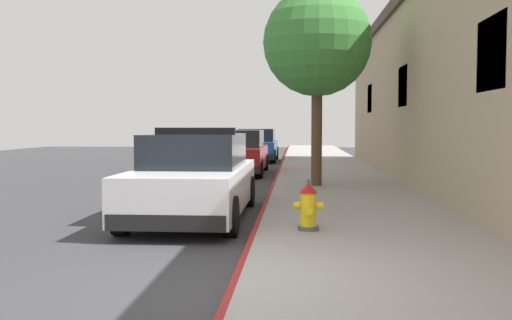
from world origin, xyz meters
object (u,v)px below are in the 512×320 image
object	(u,v)px
parked_car_silver_ahead	(239,153)
street_tree	(317,43)
parked_car_dark_far	(257,146)
fire_hydrant	(308,207)
police_cruiser	(195,178)

from	to	relation	value
parked_car_silver_ahead	street_tree	distance (m)	6.72
parked_car_dark_far	fire_hydrant	world-z (taller)	parked_car_dark_far
police_cruiser	parked_car_dark_far	bearing A→B (deg)	90.15
police_cruiser	parked_car_dark_far	distance (m)	17.24
parked_car_dark_far	street_tree	distance (m)	13.27
fire_hydrant	parked_car_silver_ahead	bearing A→B (deg)	100.75
fire_hydrant	street_tree	size ratio (longest dim) A/B	0.15
police_cruiser	fire_hydrant	bearing A→B (deg)	-43.18
fire_hydrant	street_tree	world-z (taller)	street_tree
fire_hydrant	police_cruiser	bearing A→B (deg)	136.82
street_tree	parked_car_dark_far	bearing A→B (deg)	100.88
parked_car_silver_ahead	street_tree	world-z (taller)	street_tree
parked_car_silver_ahead	parked_car_dark_far	distance (m)	7.30
parked_car_silver_ahead	fire_hydrant	world-z (taller)	parked_car_silver_ahead
parked_car_silver_ahead	fire_hydrant	xyz separation A→B (m)	(2.25, -11.87, -0.23)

